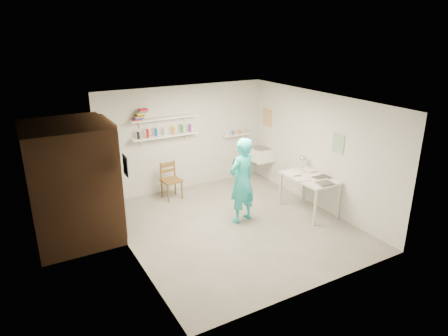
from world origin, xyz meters
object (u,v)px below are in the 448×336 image
work_table (309,194)px  man (242,181)px  belfast_sink (260,154)px  wooden_chair (171,180)px  wall_clock (239,163)px  desk_lamp (303,159)px

work_table → man: bearing=166.4°
belfast_sink → wooden_chair: 2.31m
belfast_sink → work_table: 1.95m
wall_clock → work_table: (1.35, -0.55, -0.74)m
belfast_sink → man: man is taller
man → desk_lamp: 1.61m
belfast_sink → work_table: size_ratio=0.52×
wooden_chair → belfast_sink: bearing=-6.9°
belfast_sink → wall_clock: wall_clock is taller
man → wooden_chair: bearing=-79.0°
belfast_sink → wall_clock: 2.05m
belfast_sink → desk_lamp: (0.08, -1.46, 0.29)m
wall_clock → wooden_chair: size_ratio=0.36×
work_table → desk_lamp: desk_lamp is taller
wooden_chair → desk_lamp: 2.89m
man → wooden_chair: size_ratio=1.99×
wooden_chair → work_table: size_ratio=0.73×
wall_clock → desk_lamp: size_ratio=2.10×
belfast_sink → man: (-1.52, -1.58, 0.14)m
wall_clock → work_table: size_ratio=0.26×
wall_clock → man: bearing=-117.7°
man → desk_lamp: (1.60, 0.12, 0.15)m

